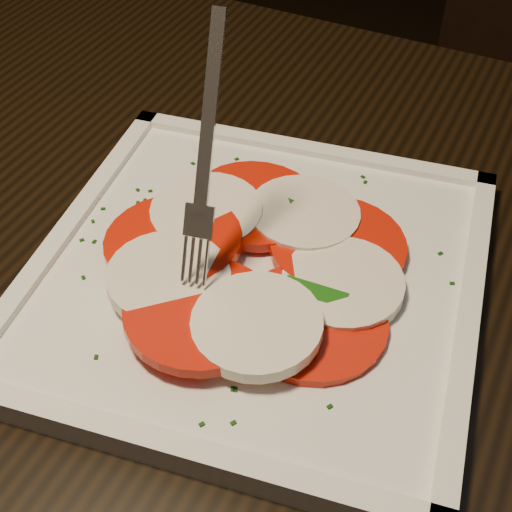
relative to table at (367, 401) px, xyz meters
name	(u,v)px	position (x,y,z in m)	size (l,w,h in m)	color
ground	(220,487)	(-0.25, 0.17, -0.65)	(6.00, 6.00, 0.00)	black
table	(367,401)	(0.00, 0.00, 0.00)	(1.20, 0.80, 0.75)	black
plate	(256,278)	(-0.10, -0.01, 0.11)	(0.32, 0.32, 0.01)	white
caprese_salad	(256,261)	(-0.10, -0.01, 0.12)	(0.27, 0.27, 0.02)	red
fork	(211,143)	(-0.13, -0.01, 0.21)	(0.03, 0.08, 0.16)	white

